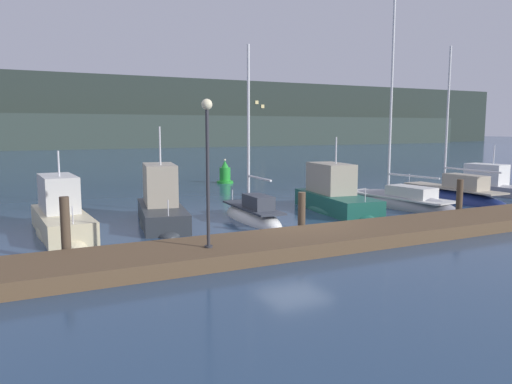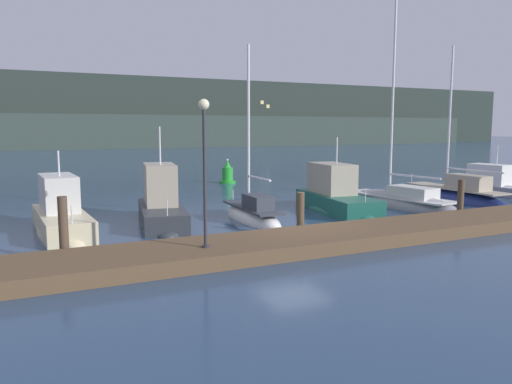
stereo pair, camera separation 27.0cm
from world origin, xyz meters
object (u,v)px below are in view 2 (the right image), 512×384
at_px(motorboat_berth_6, 336,203).
at_px(channel_buoy, 228,174).
at_px(sailboat_berth_5, 253,217).
at_px(motorboat_berth_9, 495,190).
at_px(motorboat_berth_4, 161,211).
at_px(sailboat_berth_7, 399,205).
at_px(sailboat_berth_8, 455,198).
at_px(motorboat_berth_3, 62,223).
at_px(dock_lamppost, 204,150).

xyz_separation_m(motorboat_berth_6, channel_buoy, (0.07, 13.61, 0.22)).
height_order(sailboat_berth_5, motorboat_berth_9, sailboat_berth_5).
relative_size(motorboat_berth_4, sailboat_berth_5, 0.75).
bearing_deg(sailboat_berth_7, sailboat_berth_8, 2.35).
bearing_deg(motorboat_berth_3, channel_buoy, 46.94).
distance_m(motorboat_berth_4, motorboat_berth_6, 8.39).
xyz_separation_m(motorboat_berth_4, dock_lamppost, (-0.45, -6.52, 2.81)).
distance_m(motorboat_berth_4, sailboat_berth_7, 12.11).
bearing_deg(channel_buoy, sailboat_berth_7, -75.34).
distance_m(motorboat_berth_3, sailboat_berth_7, 16.00).
bearing_deg(motorboat_berth_3, sailboat_berth_5, -6.24).
distance_m(motorboat_berth_4, sailboat_berth_5, 3.89).
relative_size(motorboat_berth_6, sailboat_berth_7, 0.55).
bearing_deg(sailboat_berth_7, dock_lamppost, -155.56).
bearing_deg(motorboat_berth_4, motorboat_berth_6, -3.95).
relative_size(sailboat_berth_8, dock_lamppost, 2.08).
bearing_deg(motorboat_berth_4, motorboat_berth_9, 0.79).
distance_m(motorboat_berth_4, motorboat_berth_9, 20.55).
bearing_deg(sailboat_berth_5, dock_lamppost, -127.25).
bearing_deg(motorboat_berth_6, channel_buoy, 89.71).
distance_m(motorboat_berth_6, sailboat_berth_7, 3.72).
bearing_deg(dock_lamppost, motorboat_berth_4, 86.09).
height_order(channel_buoy, dock_lamppost, dock_lamppost).
distance_m(motorboat_berth_3, channel_buoy, 18.11).
relative_size(sailboat_berth_8, channel_buoy, 5.13).
xyz_separation_m(motorboat_berth_6, sailboat_berth_7, (3.70, -0.26, -0.31)).
distance_m(sailboat_berth_5, sailboat_berth_7, 8.34).
bearing_deg(sailboat_berth_8, motorboat_berth_4, 177.65).
xyz_separation_m(motorboat_berth_4, motorboat_berth_9, (20.55, 0.28, -0.25)).
xyz_separation_m(motorboat_berth_6, sailboat_berth_8, (7.83, -0.09, -0.25)).
xyz_separation_m(sailboat_berth_7, sailboat_berth_8, (4.13, 0.17, 0.07)).
bearing_deg(motorboat_berth_4, sailboat_berth_7, -3.96).
relative_size(sailboat_berth_5, dock_lamppost, 1.86).
height_order(motorboat_berth_4, channel_buoy, motorboat_berth_4).
bearing_deg(motorboat_berth_9, sailboat_berth_7, -172.50).
xyz_separation_m(sailboat_berth_7, dock_lamppost, (-12.52, -5.69, 3.23)).
height_order(motorboat_berth_6, channel_buoy, motorboat_berth_6).
bearing_deg(motorboat_berth_9, dock_lamppost, -162.05).
relative_size(channel_buoy, dock_lamppost, 0.40).
xyz_separation_m(sailboat_berth_8, dock_lamppost, (-16.65, -5.86, 3.16)).
bearing_deg(motorboat_berth_4, sailboat_berth_8, -2.35).
xyz_separation_m(motorboat_berth_6, motorboat_berth_9, (12.18, 0.86, -0.15)).
relative_size(motorboat_berth_4, motorboat_berth_9, 1.12).
xyz_separation_m(motorboat_berth_4, sailboat_berth_8, (16.20, -0.67, -0.35)).
relative_size(sailboat_berth_8, motorboat_berth_9, 1.68).
xyz_separation_m(motorboat_berth_3, sailboat_berth_5, (7.65, -0.84, -0.24)).
bearing_deg(sailboat_berth_5, sailboat_berth_7, 1.35).
distance_m(sailboat_berth_5, dock_lamppost, 7.60).
bearing_deg(channel_buoy, motorboat_berth_3, -133.06).
distance_m(sailboat_berth_7, sailboat_berth_8, 4.14).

